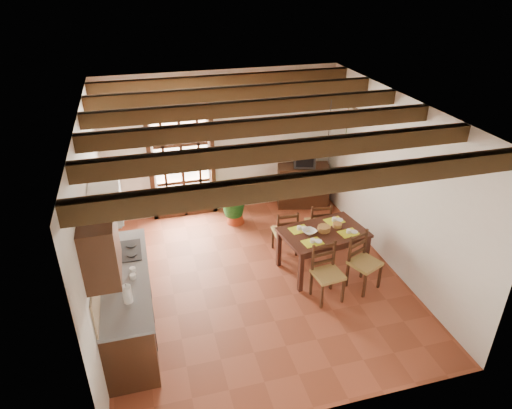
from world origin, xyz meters
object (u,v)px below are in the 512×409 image
object	(u,v)px
kitchen_counter	(128,302)
potted_plant	(235,196)
crt_tv	(305,157)
pendant_lamp	(328,149)
chair_near_right	(363,272)
chair_far_left	(285,239)
chair_near_left	(327,283)
dining_table	(323,236)
chair_far_right	(317,231)
sideboard	(303,185)

from	to	relation	value
kitchen_counter	potted_plant	bearing A→B (deg)	50.32
crt_tv	pendant_lamp	world-z (taller)	pendant_lamp
chair_near_right	kitchen_counter	bearing A→B (deg)	156.63
chair_far_left	chair_near_left	bearing A→B (deg)	101.52
potted_plant	pendant_lamp	bearing A→B (deg)	-59.42
dining_table	chair_near_left	world-z (taller)	chair_near_left
dining_table	chair_far_left	bearing A→B (deg)	116.22
crt_tv	chair_far_left	bearing A→B (deg)	-102.34
pendant_lamp	kitchen_counter	bearing A→B (deg)	-166.65
dining_table	pendant_lamp	distance (m)	1.46
chair_far_right	sideboard	bearing A→B (deg)	-95.15
chair_far_left	sideboard	world-z (taller)	sideboard
chair_near_right	potted_plant	size ratio (longest dim) A/B	0.43
chair_near_left	sideboard	world-z (taller)	chair_near_left
crt_tv	dining_table	bearing A→B (deg)	-84.61
chair_far_right	kitchen_counter	bearing A→B (deg)	27.44
chair_far_right	potted_plant	xyz separation A→B (m)	(-1.24, 1.12, 0.30)
dining_table	crt_tv	size ratio (longest dim) A/B	2.78
chair_far_right	crt_tv	bearing A→B (deg)	-95.19
chair_far_right	pendant_lamp	xyz separation A→B (m)	(-0.22, -0.62, 1.81)
potted_plant	pendant_lamp	xyz separation A→B (m)	(1.03, -1.73, 1.51)
chair_far_left	crt_tv	size ratio (longest dim) A/B	1.63
chair_near_right	sideboard	xyz separation A→B (m)	(0.06, 2.81, 0.15)
crt_tv	chair_near_left	bearing A→B (deg)	-85.74
crt_tv	potted_plant	world-z (taller)	potted_plant
crt_tv	potted_plant	size ratio (longest dim) A/B	0.24
kitchen_counter	crt_tv	xyz separation A→B (m)	(3.55, 2.82, 0.59)
sideboard	pendant_lamp	distance (m)	2.71
pendant_lamp	dining_table	bearing A→B (deg)	-90.00
crt_tv	pendant_lamp	bearing A→B (deg)	-85.19
dining_table	chair_near_right	world-z (taller)	chair_near_right
chair_far_right	crt_tv	xyz separation A→B (m)	(0.27, 1.47, 0.80)
crt_tv	chair_near_right	bearing A→B (deg)	-73.31
chair_far_right	sideboard	distance (m)	1.51
kitchen_counter	potted_plant	world-z (taller)	potted_plant
dining_table	chair_far_left	distance (m)	0.83
kitchen_counter	chair_far_right	distance (m)	3.55
kitchen_counter	crt_tv	size ratio (longest dim) A/B	4.36
kitchen_counter	chair_far_left	bearing A→B (deg)	25.23
sideboard	chair_far_left	bearing A→B (deg)	-106.90
chair_near_left	sideboard	xyz separation A→B (m)	(0.70, 2.91, 0.16)
kitchen_counter	pendant_lamp	size ratio (longest dim) A/B	2.66
sideboard	potted_plant	world-z (taller)	potted_plant
potted_plant	crt_tv	bearing A→B (deg)	13.28
chair_far_left	potted_plant	xyz separation A→B (m)	(-0.59, 1.22, 0.31)
kitchen_counter	sideboard	size ratio (longest dim) A/B	2.18
chair_near_left	pendant_lamp	world-z (taller)	pendant_lamp
chair_near_right	chair_far_left	size ratio (longest dim) A/B	1.07
kitchen_counter	chair_near_right	distance (m)	3.50
kitchen_counter	dining_table	distance (m)	3.13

